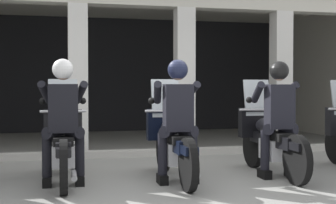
{
  "coord_description": "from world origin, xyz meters",
  "views": [
    {
      "loc": [
        -1.44,
        -6.18,
        1.22
      ],
      "look_at": [
        0.0,
        0.26,
        1.03
      ],
      "focal_mm": 50.77,
      "sensor_mm": 36.0,
      "label": 1
    }
  ],
  "objects_px": {
    "motorcycle_left": "(63,143)",
    "police_officer_center": "(177,110)",
    "police_officer_right": "(278,109)",
    "police_officer_left": "(63,111)",
    "motorcycle_right": "(269,139)",
    "motorcycle_center": "(173,142)"
  },
  "relations": [
    {
      "from": "police_officer_left",
      "to": "police_officer_right",
      "type": "height_order",
      "value": "same"
    },
    {
      "from": "motorcycle_left",
      "to": "motorcycle_right",
      "type": "relative_size",
      "value": 1.0
    },
    {
      "from": "police_officer_right",
      "to": "police_officer_center",
      "type": "bearing_deg",
      "value": -170.13
    },
    {
      "from": "motorcycle_right",
      "to": "motorcycle_center",
      "type": "bearing_deg",
      "value": -170.13
    },
    {
      "from": "motorcycle_center",
      "to": "motorcycle_left",
      "type": "bearing_deg",
      "value": 171.89
    },
    {
      "from": "police_officer_center",
      "to": "police_officer_right",
      "type": "relative_size",
      "value": 1.0
    },
    {
      "from": "motorcycle_left",
      "to": "motorcycle_center",
      "type": "bearing_deg",
      "value": -5.83
    },
    {
      "from": "police_officer_left",
      "to": "police_officer_right",
      "type": "xyz_separation_m",
      "value": [
        2.86,
        -0.1,
        0.0
      ]
    },
    {
      "from": "motorcycle_left",
      "to": "police_officer_right",
      "type": "distance_m",
      "value": 2.91
    },
    {
      "from": "police_officer_center",
      "to": "motorcycle_right",
      "type": "distance_m",
      "value": 1.54
    },
    {
      "from": "motorcycle_left",
      "to": "police_officer_left",
      "type": "xyz_separation_m",
      "value": [
        -0.0,
        -0.28,
        0.44
      ]
    },
    {
      "from": "police_officer_left",
      "to": "police_officer_center",
      "type": "bearing_deg",
      "value": -5.83
    },
    {
      "from": "police_officer_center",
      "to": "motorcycle_right",
      "type": "height_order",
      "value": "police_officer_center"
    },
    {
      "from": "motorcycle_center",
      "to": "police_officer_right",
      "type": "xyz_separation_m",
      "value": [
        1.43,
        -0.22,
        0.44
      ]
    },
    {
      "from": "police_officer_left",
      "to": "motorcycle_center",
      "type": "bearing_deg",
      "value": 5.5
    },
    {
      "from": "motorcycle_center",
      "to": "police_officer_center",
      "type": "height_order",
      "value": "police_officer_center"
    },
    {
      "from": "police_officer_center",
      "to": "motorcycle_center",
      "type": "bearing_deg",
      "value": 88.07
    },
    {
      "from": "motorcycle_left",
      "to": "police_officer_center",
      "type": "distance_m",
      "value": 1.56
    },
    {
      "from": "motorcycle_right",
      "to": "police_officer_right",
      "type": "height_order",
      "value": "police_officer_right"
    },
    {
      "from": "motorcycle_center",
      "to": "motorcycle_right",
      "type": "height_order",
      "value": "same"
    },
    {
      "from": "motorcycle_left",
      "to": "police_officer_right",
      "type": "bearing_deg",
      "value": -6.95
    },
    {
      "from": "police_officer_left",
      "to": "motorcycle_right",
      "type": "relative_size",
      "value": 0.78
    }
  ]
}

